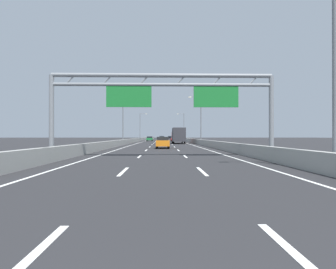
{
  "coord_description": "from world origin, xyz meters",
  "views": [
    {
      "loc": [
        -0.04,
        0.03,
        1.65
      ],
      "look_at": [
        1.31,
        59.92,
        1.89
      ],
      "focal_mm": 29.11,
      "sensor_mm": 36.0,
      "label": 1
    }
  ],
  "objects_px": {
    "blue_car": "(162,138)",
    "red_car": "(174,139)",
    "streetlamp_right_near": "(329,52)",
    "box_truck": "(178,135)",
    "sign_gantry": "(165,93)",
    "streetlamp_left_far": "(141,125)",
    "streetlamp_right_far": "(183,125)",
    "streetlamp_right_mid": "(200,117)",
    "streetlamp_left_mid": "(124,117)",
    "silver_car": "(162,138)",
    "orange_car": "(163,142)",
    "black_car": "(170,138)",
    "green_car": "(150,139)"
  },
  "relations": [
    {
      "from": "blue_car",
      "to": "red_car",
      "type": "distance_m",
      "value": 36.96
    },
    {
      "from": "streetlamp_right_near",
      "to": "box_truck",
      "type": "bearing_deg",
      "value": 95.24
    },
    {
      "from": "sign_gantry",
      "to": "streetlamp_left_far",
      "type": "distance_m",
      "value": 75.16
    },
    {
      "from": "sign_gantry",
      "to": "streetlamp_right_far",
      "type": "distance_m",
      "value": 75.12
    },
    {
      "from": "streetlamp_right_mid",
      "to": "red_car",
      "type": "xyz_separation_m",
      "value": [
        -3.97,
        27.12,
        -4.65
      ]
    },
    {
      "from": "streetlamp_left_mid",
      "to": "silver_car",
      "type": "distance_m",
      "value": 44.6
    },
    {
      "from": "blue_car",
      "to": "orange_car",
      "type": "height_order",
      "value": "orange_car"
    },
    {
      "from": "streetlamp_right_mid",
      "to": "black_car",
      "type": "xyz_separation_m",
      "value": [
        -3.84,
        73.91,
        -4.65
      ]
    },
    {
      "from": "sign_gantry",
      "to": "orange_car",
      "type": "distance_m",
      "value": 15.52
    },
    {
      "from": "streetlamp_left_far",
      "to": "green_car",
      "type": "bearing_deg",
      "value": -73.29
    },
    {
      "from": "blue_car",
      "to": "black_car",
      "type": "height_order",
      "value": "blue_car"
    },
    {
      "from": "streetlamp_right_mid",
      "to": "blue_car",
      "type": "xyz_separation_m",
      "value": [
        -7.57,
        63.9,
        -4.65
      ]
    },
    {
      "from": "streetlamp_right_far",
      "to": "orange_car",
      "type": "height_order",
      "value": "streetlamp_right_far"
    },
    {
      "from": "streetlamp_left_far",
      "to": "red_car",
      "type": "height_order",
      "value": "streetlamp_left_far"
    },
    {
      "from": "streetlamp_right_near",
      "to": "streetlamp_right_mid",
      "type": "xyz_separation_m",
      "value": [
        0.0,
        41.67,
        0.0
      ]
    },
    {
      "from": "green_car",
      "to": "sign_gantry",
      "type": "bearing_deg",
      "value": -86.39
    },
    {
      "from": "streetlamp_left_mid",
      "to": "orange_car",
      "type": "bearing_deg",
      "value": -67.45
    },
    {
      "from": "streetlamp_left_far",
      "to": "streetlamp_right_far",
      "type": "distance_m",
      "value": 14.93
    },
    {
      "from": "blue_car",
      "to": "green_car",
      "type": "height_order",
      "value": "blue_car"
    },
    {
      "from": "streetlamp_right_far",
      "to": "red_car",
      "type": "height_order",
      "value": "streetlamp_right_far"
    },
    {
      "from": "silver_car",
      "to": "sign_gantry",
      "type": "bearing_deg",
      "value": -89.81
    },
    {
      "from": "orange_car",
      "to": "green_car",
      "type": "bearing_deg",
      "value": 94.62
    },
    {
      "from": "streetlamp_right_near",
      "to": "blue_car",
      "type": "xyz_separation_m",
      "value": [
        -7.57,
        105.57,
        -4.65
      ]
    },
    {
      "from": "streetlamp_right_mid",
      "to": "blue_car",
      "type": "distance_m",
      "value": 64.52
    },
    {
      "from": "streetlamp_right_far",
      "to": "red_car",
      "type": "distance_m",
      "value": 15.78
    },
    {
      "from": "green_car",
      "to": "orange_car",
      "type": "distance_m",
      "value": 47.64
    },
    {
      "from": "black_car",
      "to": "blue_car",
      "type": "bearing_deg",
      "value": -110.46
    },
    {
      "from": "streetlamp_right_mid",
      "to": "green_car",
      "type": "relative_size",
      "value": 2.17
    },
    {
      "from": "streetlamp_left_mid",
      "to": "red_car",
      "type": "xyz_separation_m",
      "value": [
        10.96,
        27.12,
        -4.65
      ]
    },
    {
      "from": "streetlamp_right_near",
      "to": "blue_car",
      "type": "relative_size",
      "value": 2.21
    },
    {
      "from": "sign_gantry",
      "to": "orange_car",
      "type": "bearing_deg",
      "value": 90.43
    },
    {
      "from": "sign_gantry",
      "to": "streetlamp_right_far",
      "type": "bearing_deg",
      "value": 84.43
    },
    {
      "from": "streetlamp_left_far",
      "to": "orange_car",
      "type": "distance_m",
      "value": 60.45
    },
    {
      "from": "streetlamp_right_far",
      "to": "blue_car",
      "type": "height_order",
      "value": "streetlamp_right_far"
    },
    {
      "from": "streetlamp_right_near",
      "to": "green_car",
      "type": "height_order",
      "value": "streetlamp_right_near"
    },
    {
      "from": "sign_gantry",
      "to": "streetlamp_right_near",
      "type": "bearing_deg",
      "value": -49.61
    },
    {
      "from": "streetlamp_right_near",
      "to": "silver_car",
      "type": "xyz_separation_m",
      "value": [
        -7.55,
        85.41,
        -4.62
      ]
    },
    {
      "from": "streetlamp_left_far",
      "to": "green_car",
      "type": "relative_size",
      "value": 2.17
    },
    {
      "from": "streetlamp_right_near",
      "to": "streetlamp_left_far",
      "type": "xyz_separation_m",
      "value": [
        -14.93,
        83.33,
        0.0
      ]
    },
    {
      "from": "blue_car",
      "to": "orange_car",
      "type": "relative_size",
      "value": 0.96
    },
    {
      "from": "streetlamp_right_near",
      "to": "sign_gantry",
      "type": "bearing_deg",
      "value": 130.39
    },
    {
      "from": "streetlamp_left_mid",
      "to": "streetlamp_right_mid",
      "type": "bearing_deg",
      "value": 0.0
    },
    {
      "from": "sign_gantry",
      "to": "blue_car",
      "type": "bearing_deg",
      "value": 90.17
    },
    {
      "from": "green_car",
      "to": "box_truck",
      "type": "distance_m",
      "value": 27.45
    },
    {
      "from": "sign_gantry",
      "to": "box_truck",
      "type": "height_order",
      "value": "sign_gantry"
    },
    {
      "from": "black_car",
      "to": "streetlamp_left_far",
      "type": "bearing_deg",
      "value": -108.98
    },
    {
      "from": "streetlamp_right_mid",
      "to": "silver_car",
      "type": "xyz_separation_m",
      "value": [
        -7.55,
        43.74,
        -4.62
      ]
    },
    {
      "from": "red_car",
      "to": "green_car",
      "type": "relative_size",
      "value": 1.04
    },
    {
      "from": "red_car",
      "to": "green_car",
      "type": "bearing_deg",
      "value": 162.89
    },
    {
      "from": "silver_car",
      "to": "orange_car",
      "type": "bearing_deg",
      "value": -89.87
    }
  ]
}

